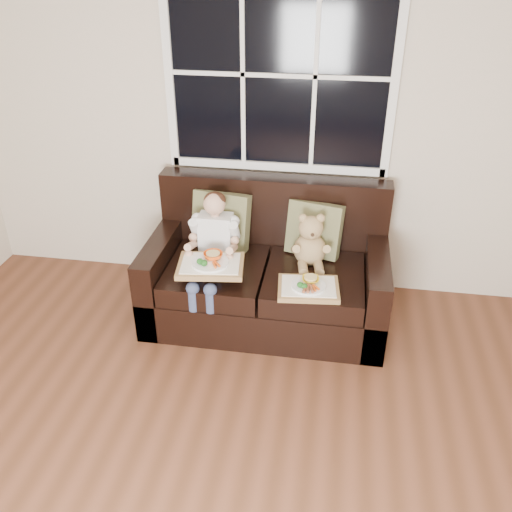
% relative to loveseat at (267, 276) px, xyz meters
% --- Properties ---
extents(room_walls, '(4.52, 5.02, 2.71)m').
position_rel_loveseat_xyz_m(room_walls, '(-0.14, -2.02, 1.28)').
color(room_walls, beige).
rests_on(room_walls, ground).
extents(window_back, '(1.62, 0.04, 1.37)m').
position_rel_loveseat_xyz_m(window_back, '(0.00, 0.46, 1.34)').
color(window_back, black).
rests_on(window_back, room_walls).
extents(loveseat, '(1.70, 0.92, 0.96)m').
position_rel_loveseat_xyz_m(loveseat, '(0.00, 0.00, 0.00)').
color(loveseat, black).
rests_on(loveseat, ground).
extents(pillow_left, '(0.45, 0.27, 0.44)m').
position_rel_loveseat_xyz_m(pillow_left, '(-0.37, 0.15, 0.35)').
color(pillow_left, '#696741').
rests_on(pillow_left, loveseat).
extents(pillow_right, '(0.42, 0.27, 0.40)m').
position_rel_loveseat_xyz_m(pillow_right, '(0.32, 0.15, 0.34)').
color(pillow_right, '#696741').
rests_on(pillow_right, loveseat).
extents(child, '(0.34, 0.58, 0.78)m').
position_rel_loveseat_xyz_m(child, '(-0.37, -0.11, 0.32)').
color(child, silver).
rests_on(child, loveseat).
extents(teddy_bear, '(0.26, 0.32, 0.40)m').
position_rel_loveseat_xyz_m(teddy_bear, '(0.30, -0.00, 0.30)').
color(teddy_bear, tan).
rests_on(teddy_bear, loveseat).
extents(tray_left, '(0.48, 0.39, 0.10)m').
position_rel_loveseat_xyz_m(tray_left, '(-0.34, -0.33, 0.27)').
color(tray_left, '#A87C4B').
rests_on(tray_left, child).
extents(tray_right, '(0.43, 0.34, 0.09)m').
position_rel_loveseat_xyz_m(tray_right, '(0.32, -0.36, 0.17)').
color(tray_right, '#A87C4B').
rests_on(tray_right, loveseat).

